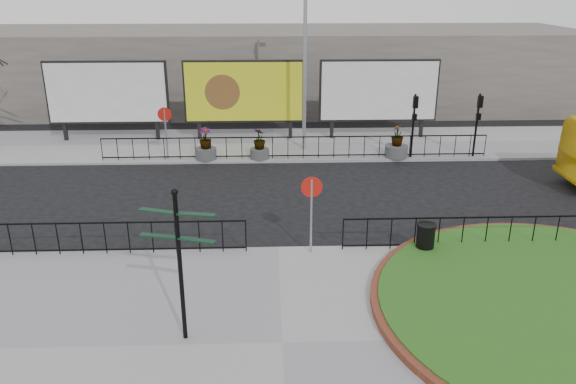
{
  "coord_description": "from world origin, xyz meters",
  "views": [
    {
      "loc": [
        -0.26,
        -15.97,
        8.05
      ],
      "look_at": [
        0.33,
        0.62,
        1.74
      ],
      "focal_mm": 35.0,
      "sensor_mm": 36.0,
      "label": 1
    }
  ],
  "objects_px": {
    "billboard_mid": "(244,92)",
    "planter_b": "(259,147)",
    "planter_a": "(206,148)",
    "planter_c": "(397,146)",
    "litter_bin": "(425,239)",
    "fingerpost_sign": "(179,251)",
    "lamp_post": "(305,52)"
  },
  "relations": [
    {
      "from": "litter_bin",
      "to": "planter_a",
      "type": "xyz_separation_m",
      "value": [
        -7.71,
        10.0,
        0.05
      ]
    },
    {
      "from": "lamp_post",
      "to": "planter_b",
      "type": "bearing_deg",
      "value": -143.98
    },
    {
      "from": "planter_c",
      "to": "billboard_mid",
      "type": "bearing_deg",
      "value": 153.91
    },
    {
      "from": "billboard_mid",
      "to": "litter_bin",
      "type": "height_order",
      "value": "billboard_mid"
    },
    {
      "from": "billboard_mid",
      "to": "planter_c",
      "type": "distance_m",
      "value": 8.34
    },
    {
      "from": "fingerpost_sign",
      "to": "litter_bin",
      "type": "distance_m",
      "value": 8.13
    },
    {
      "from": "planter_a",
      "to": "billboard_mid",
      "type": "bearing_deg",
      "value": 64.4
    },
    {
      "from": "fingerpost_sign",
      "to": "planter_c",
      "type": "xyz_separation_m",
      "value": [
        8.08,
        14.12,
        -1.71
      ]
    },
    {
      "from": "lamp_post",
      "to": "planter_b",
      "type": "relative_size",
      "value": 6.37
    },
    {
      "from": "billboard_mid",
      "to": "lamp_post",
      "type": "xyz_separation_m",
      "value": [
        3.01,
        -1.97,
        2.23
      ]
    },
    {
      "from": "litter_bin",
      "to": "planter_b",
      "type": "distance_m",
      "value": 11.27
    },
    {
      "from": "fingerpost_sign",
      "to": "planter_b",
      "type": "distance_m",
      "value": 14.31
    },
    {
      "from": "billboard_mid",
      "to": "planter_b",
      "type": "distance_m",
      "value": 4.14
    },
    {
      "from": "litter_bin",
      "to": "fingerpost_sign",
      "type": "bearing_deg",
      "value": -148.77
    },
    {
      "from": "planter_b",
      "to": "lamp_post",
      "type": "bearing_deg",
      "value": 36.02
    },
    {
      "from": "billboard_mid",
      "to": "planter_b",
      "type": "bearing_deg",
      "value": -77.27
    },
    {
      "from": "billboard_mid",
      "to": "fingerpost_sign",
      "type": "distance_m",
      "value": 17.71
    },
    {
      "from": "billboard_mid",
      "to": "planter_c",
      "type": "height_order",
      "value": "billboard_mid"
    },
    {
      "from": "lamp_post",
      "to": "planter_a",
      "type": "bearing_deg",
      "value": -161.27
    },
    {
      "from": "planter_a",
      "to": "lamp_post",
      "type": "bearing_deg",
      "value": 18.73
    },
    {
      "from": "planter_c",
      "to": "planter_b",
      "type": "bearing_deg",
      "value": 180.0
    },
    {
      "from": "planter_a",
      "to": "planter_c",
      "type": "xyz_separation_m",
      "value": [
        9.0,
        -0.0,
        0.02
      ]
    },
    {
      "from": "planter_a",
      "to": "planter_b",
      "type": "distance_m",
      "value": 2.52
    },
    {
      "from": "planter_a",
      "to": "planter_b",
      "type": "height_order",
      "value": "planter_a"
    },
    {
      "from": "fingerpost_sign",
      "to": "billboard_mid",
      "type": "bearing_deg",
      "value": 105.85
    },
    {
      "from": "planter_c",
      "to": "fingerpost_sign",
      "type": "bearing_deg",
      "value": -119.78
    },
    {
      "from": "lamp_post",
      "to": "litter_bin",
      "type": "xyz_separation_m",
      "value": [
        2.99,
        -11.6,
        -4.21
      ]
    },
    {
      "from": "planter_a",
      "to": "planter_c",
      "type": "height_order",
      "value": "planter_c"
    },
    {
      "from": "lamp_post",
      "to": "planter_a",
      "type": "xyz_separation_m",
      "value": [
        -4.72,
        -1.6,
        -4.16
      ]
    },
    {
      "from": "litter_bin",
      "to": "planter_a",
      "type": "height_order",
      "value": "planter_a"
    },
    {
      "from": "litter_bin",
      "to": "planter_c",
      "type": "xyz_separation_m",
      "value": [
        1.29,
        10.0,
        0.07
      ]
    },
    {
      "from": "lamp_post",
      "to": "planter_a",
      "type": "distance_m",
      "value": 6.49
    }
  ]
}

